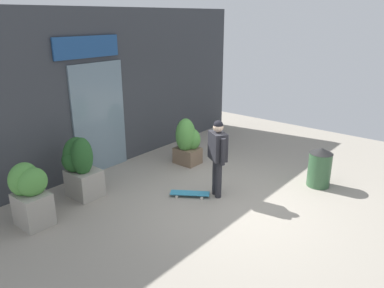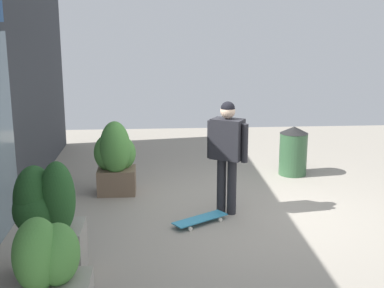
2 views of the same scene
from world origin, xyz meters
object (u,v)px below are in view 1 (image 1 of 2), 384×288
Objects in this scene: planter_box_left at (80,165)px; planter_box_right at (187,141)px; skateboarder at (218,151)px; trash_bin at (320,167)px; planter_box_mid at (30,193)px; skateboard at (190,193)px.

planter_box_right is at bearing -10.88° from planter_box_left.
trash_bin is (1.79, -1.43, -0.54)m from skateboarder.
planter_box_mid is (-2.96, 1.87, -0.38)m from skateboarder.
planter_box_right reaches higher than trash_bin.
planter_box_right is (0.98, 1.62, -0.38)m from skateboarder.
planter_box_left is 1.11× the size of planter_box_mid.
planter_box_left is at bearing 134.62° from trash_bin.
skateboarder is 1.25× the size of planter_box_left.
planter_box_left is 1.10× the size of planter_box_right.
planter_box_mid is (-1.22, -0.28, -0.08)m from planter_box_left.
skateboarder reaches higher than trash_bin.
skateboard is at bearing 139.63° from trash_bin.
planter_box_right reaches higher than skateboard.
planter_box_left is at bearing 169.12° from planter_box_right.
skateboard is at bearing -29.48° from planter_box_mid.
trash_bin is (0.81, -3.06, -0.16)m from planter_box_right.
planter_box_left reaches higher than planter_box_mid.
skateboard is 0.69× the size of planter_box_mid.
planter_box_left is at bearing 12.91° from planter_box_mid.
trash_bin is at bearing -45.38° from planter_box_left.
planter_box_right is 3.95m from planter_box_mid.
skateboard is 0.62× the size of planter_box_left.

